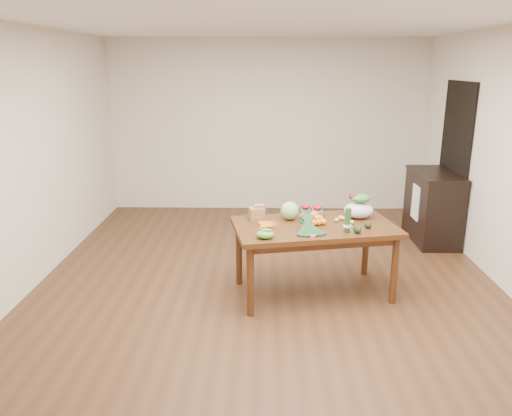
{
  "coord_description": "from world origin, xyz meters",
  "views": [
    {
      "loc": [
        -0.04,
        -4.98,
        2.31
      ],
      "look_at": [
        -0.12,
        0.0,
        0.87
      ],
      "focal_mm": 35.0,
      "sensor_mm": 36.0,
      "label": 1
    }
  ],
  "objects_px": {
    "cabbage": "(290,211)",
    "salad_bag": "(359,207)",
    "dining_table": "(313,259)",
    "kale_bunch": "(310,226)",
    "mandarin_cluster": "(317,220)",
    "cabinet": "(433,207)",
    "asparagus_bundle": "(348,220)",
    "paper_bag": "(257,212)"
  },
  "relations": [
    {
      "from": "cabbage",
      "to": "salad_bag",
      "type": "xyz_separation_m",
      "value": [
        0.73,
        0.07,
        0.02
      ]
    },
    {
      "from": "kale_bunch",
      "to": "cabinet",
      "type": "bearing_deg",
      "value": 35.65
    },
    {
      "from": "mandarin_cluster",
      "to": "salad_bag",
      "type": "relative_size",
      "value": 0.59
    },
    {
      "from": "dining_table",
      "to": "cabbage",
      "type": "distance_m",
      "value": 0.56
    },
    {
      "from": "cabbage",
      "to": "cabinet",
      "type": "bearing_deg",
      "value": 36.81
    },
    {
      "from": "asparagus_bundle",
      "to": "salad_bag",
      "type": "bearing_deg",
      "value": 56.39
    },
    {
      "from": "paper_bag",
      "to": "kale_bunch",
      "type": "xyz_separation_m",
      "value": [
        0.52,
        -0.46,
        0.01
      ]
    },
    {
      "from": "mandarin_cluster",
      "to": "asparagus_bundle",
      "type": "distance_m",
      "value": 0.37
    },
    {
      "from": "kale_bunch",
      "to": "salad_bag",
      "type": "distance_m",
      "value": 0.76
    },
    {
      "from": "dining_table",
      "to": "asparagus_bundle",
      "type": "height_order",
      "value": "asparagus_bundle"
    },
    {
      "from": "cabinet",
      "to": "cabbage",
      "type": "distance_m",
      "value": 2.52
    },
    {
      "from": "cabinet",
      "to": "mandarin_cluster",
      "type": "height_order",
      "value": "cabinet"
    },
    {
      "from": "cabinet",
      "to": "cabbage",
      "type": "bearing_deg",
      "value": -143.19
    },
    {
      "from": "dining_table",
      "to": "mandarin_cluster",
      "type": "relative_size",
      "value": 8.9
    },
    {
      "from": "cabinet",
      "to": "salad_bag",
      "type": "bearing_deg",
      "value": -131.6
    },
    {
      "from": "cabbage",
      "to": "kale_bunch",
      "type": "bearing_deg",
      "value": -68.83
    },
    {
      "from": "paper_bag",
      "to": "kale_bunch",
      "type": "height_order",
      "value": "kale_bunch"
    },
    {
      "from": "kale_bunch",
      "to": "mandarin_cluster",
      "type": "bearing_deg",
      "value": 61.08
    },
    {
      "from": "asparagus_bundle",
      "to": "salad_bag",
      "type": "distance_m",
      "value": 0.51
    },
    {
      "from": "mandarin_cluster",
      "to": "asparagus_bundle",
      "type": "xyz_separation_m",
      "value": [
        0.27,
        -0.25,
        0.08
      ]
    },
    {
      "from": "dining_table",
      "to": "mandarin_cluster",
      "type": "distance_m",
      "value": 0.42
    },
    {
      "from": "cabbage",
      "to": "dining_table",
      "type": "bearing_deg",
      "value": -35.23
    },
    {
      "from": "salad_bag",
      "to": "asparagus_bundle",
      "type": "bearing_deg",
      "value": -112.4
    },
    {
      "from": "salad_bag",
      "to": "dining_table",
      "type": "bearing_deg",
      "value": -153.68
    },
    {
      "from": "kale_bunch",
      "to": "salad_bag",
      "type": "height_order",
      "value": "salad_bag"
    },
    {
      "from": "paper_bag",
      "to": "cabbage",
      "type": "distance_m",
      "value": 0.34
    },
    {
      "from": "cabbage",
      "to": "asparagus_bundle",
      "type": "height_order",
      "value": "asparagus_bundle"
    },
    {
      "from": "cabbage",
      "to": "kale_bunch",
      "type": "xyz_separation_m",
      "value": [
        0.17,
        -0.45,
        -0.01
      ]
    },
    {
      "from": "cabinet",
      "to": "kale_bunch",
      "type": "height_order",
      "value": "cabinet"
    },
    {
      "from": "dining_table",
      "to": "mandarin_cluster",
      "type": "height_order",
      "value": "mandarin_cluster"
    },
    {
      "from": "mandarin_cluster",
      "to": "kale_bunch",
      "type": "xyz_separation_m",
      "value": [
        -0.09,
        -0.3,
        0.03
      ]
    },
    {
      "from": "paper_bag",
      "to": "mandarin_cluster",
      "type": "xyz_separation_m",
      "value": [
        0.61,
        -0.17,
        -0.02
      ]
    },
    {
      "from": "salad_bag",
      "to": "paper_bag",
      "type": "bearing_deg",
      "value": -177.27
    },
    {
      "from": "dining_table",
      "to": "salad_bag",
      "type": "height_order",
      "value": "salad_bag"
    },
    {
      "from": "dining_table",
      "to": "kale_bunch",
      "type": "distance_m",
      "value": 0.54
    },
    {
      "from": "dining_table",
      "to": "cabbage",
      "type": "xyz_separation_m",
      "value": [
        -0.25,
        0.17,
        0.47
      ]
    },
    {
      "from": "dining_table",
      "to": "mandarin_cluster",
      "type": "xyz_separation_m",
      "value": [
        0.02,
        0.02,
        0.42
      ]
    },
    {
      "from": "mandarin_cluster",
      "to": "kale_bunch",
      "type": "distance_m",
      "value": 0.31
    },
    {
      "from": "cabbage",
      "to": "asparagus_bundle",
      "type": "bearing_deg",
      "value": -37.07
    },
    {
      "from": "cabinet",
      "to": "kale_bunch",
      "type": "distance_m",
      "value": 2.69
    },
    {
      "from": "mandarin_cluster",
      "to": "cabbage",
      "type": "bearing_deg",
      "value": 150.03
    },
    {
      "from": "cabinet",
      "to": "mandarin_cluster",
      "type": "bearing_deg",
      "value": -136.33
    }
  ]
}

